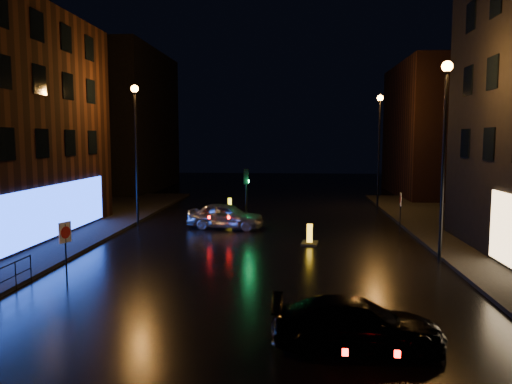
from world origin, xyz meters
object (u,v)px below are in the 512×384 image
at_px(silver_hatchback, 226,216).
at_px(road_sign_right, 401,203).
at_px(traffic_signal, 246,218).
at_px(bollard_far, 230,208).
at_px(bollard_near, 310,240).
at_px(dark_sedan, 357,324).
at_px(road_sign_left, 65,238).

distance_m(silver_hatchback, road_sign_right, 9.97).
bearing_deg(road_sign_right, traffic_signal, 0.90).
bearing_deg(traffic_signal, bollard_far, 106.18).
bearing_deg(silver_hatchback, bollard_near, -123.05).
distance_m(bollard_far, road_sign_right, 12.87).
bearing_deg(bollard_far, road_sign_right, -44.05).
bearing_deg(bollard_far, silver_hatchback, -94.39).
relative_size(traffic_signal, silver_hatchback, 0.78).
bearing_deg(bollard_far, dark_sedan, -84.85).
relative_size(traffic_signal, road_sign_left, 1.52).
xyz_separation_m(dark_sedan, bollard_far, (-6.22, 23.21, -0.41)).
bearing_deg(silver_hatchback, bollard_far, 12.57).
bearing_deg(bollard_near, road_sign_right, 43.15).
height_order(dark_sedan, road_sign_right, road_sign_right).
bearing_deg(traffic_signal, dark_sedan, -75.44).
relative_size(silver_hatchback, dark_sedan, 1.03).
relative_size(silver_hatchback, road_sign_left, 1.95).
bearing_deg(road_sign_right, road_sign_left, 46.00).
height_order(bollard_far, road_sign_right, road_sign_right).
relative_size(traffic_signal, bollard_near, 2.76).
height_order(traffic_signal, silver_hatchback, traffic_signal).
bearing_deg(silver_hatchback, traffic_signal, -51.86).
distance_m(bollard_far, road_sign_left, 18.81).
xyz_separation_m(silver_hatchback, dark_sedan, (5.56, -16.36, -0.13)).
distance_m(traffic_signal, dark_sedan, 17.61).
distance_m(road_sign_left, road_sign_right, 18.03).
distance_m(bollard_near, road_sign_left, 11.79).
xyz_separation_m(traffic_signal, bollard_far, (-1.79, 6.17, -0.29)).
bearing_deg(dark_sedan, road_sign_left, 63.05).
relative_size(bollard_near, road_sign_left, 0.55).
height_order(silver_hatchback, dark_sedan, silver_hatchback).
xyz_separation_m(bollard_far, road_sign_left, (-3.53, -18.41, 1.49)).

